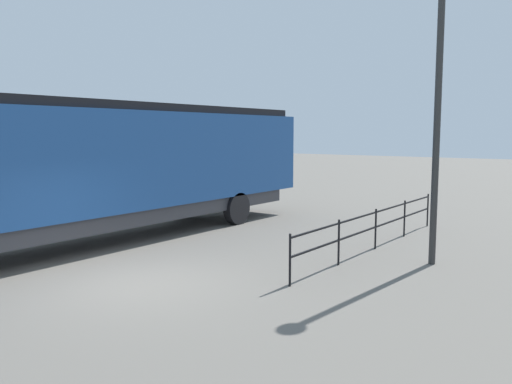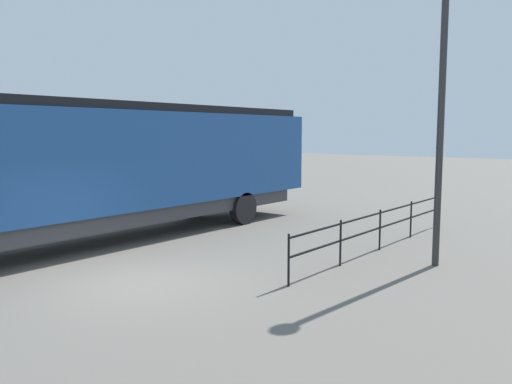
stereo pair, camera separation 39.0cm
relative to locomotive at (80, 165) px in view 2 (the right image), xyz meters
name	(u,v)px [view 2 (the right image)]	position (x,y,z in m)	size (l,w,h in m)	color
ground_plane	(134,283)	(4.00, -1.44, -2.25)	(120.00, 120.00, 0.00)	#666059
locomotive	(80,165)	(0.00, 0.00, 0.00)	(2.83, 18.77, 3.98)	navy
lamp_post	(443,77)	(8.43, 3.94, 2.15)	(0.45, 0.45, 6.75)	#2D2D2D
platform_fence	(380,223)	(6.67, 4.66, -1.53)	(0.05, 8.64, 1.09)	black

